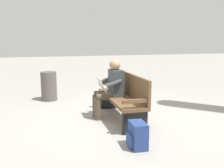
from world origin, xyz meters
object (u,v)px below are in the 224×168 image
at_px(bench_near, 124,96).
at_px(backpack, 137,135).
at_px(person_seated, 110,87).
at_px(trash_bin, 49,86).

relative_size(bench_near, backpack, 4.78).
bearing_deg(bench_near, backpack, 170.24).
xyz_separation_m(bench_near, backpack, (-1.32, 0.27, -0.27)).
height_order(bench_near, backpack, bench_near).
relative_size(person_seated, trash_bin, 1.58).
bearing_deg(bench_near, trash_bin, 35.65).
bearing_deg(backpack, bench_near, -11.65).
height_order(person_seated, trash_bin, person_seated).
xyz_separation_m(bench_near, trash_bin, (2.00, 1.34, -0.09)).
distance_m(person_seated, backpack, 1.55).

